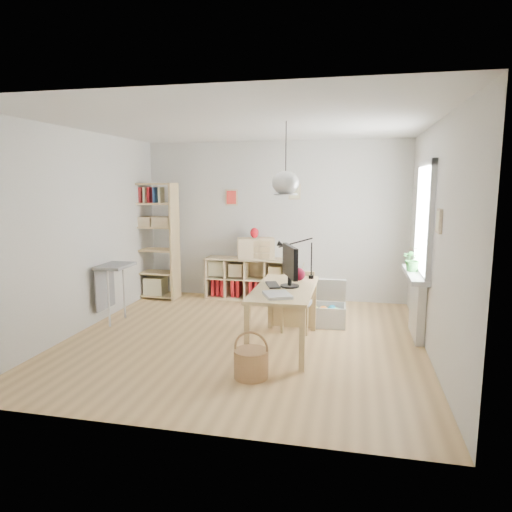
% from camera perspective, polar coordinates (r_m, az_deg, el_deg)
% --- Properties ---
extents(ground, '(4.50, 4.50, 0.00)m').
position_cam_1_polar(ground, '(5.99, -1.57, -10.39)').
color(ground, tan).
rests_on(ground, ground).
extents(room_shell, '(4.50, 4.50, 4.50)m').
position_cam_1_polar(room_shell, '(5.39, 3.72, 9.11)').
color(room_shell, white).
rests_on(room_shell, ground).
extents(window_unit, '(0.07, 1.16, 1.46)m').
position_cam_1_polar(window_unit, '(6.16, 20.40, 4.37)').
color(window_unit, white).
rests_on(window_unit, ground).
extents(radiator, '(0.10, 0.80, 0.80)m').
position_cam_1_polar(radiator, '(6.34, 19.50, -6.02)').
color(radiator, silver).
rests_on(radiator, ground).
extents(windowsill, '(0.22, 1.20, 0.06)m').
position_cam_1_polar(windowsill, '(6.24, 19.26, -2.19)').
color(windowsill, silver).
rests_on(windowsill, radiator).
extents(desk, '(0.70, 1.50, 0.75)m').
position_cam_1_polar(desk, '(5.55, 3.57, -4.89)').
color(desk, '#DDBA7F').
rests_on(desk, ground).
extents(cube_shelf, '(1.40, 0.38, 0.72)m').
position_cam_1_polar(cube_shelf, '(7.96, -1.32, -3.21)').
color(cube_shelf, beige).
rests_on(cube_shelf, ground).
extents(tall_bookshelf, '(0.80, 0.38, 2.00)m').
position_cam_1_polar(tall_bookshelf, '(8.08, -12.68, 2.43)').
color(tall_bookshelf, '#DDBA7F').
rests_on(tall_bookshelf, ground).
extents(side_table, '(0.40, 0.55, 0.85)m').
position_cam_1_polar(side_table, '(6.87, -17.63, -2.48)').
color(side_table, gray).
rests_on(side_table, ground).
extents(chair, '(0.43, 0.43, 0.80)m').
position_cam_1_polar(chair, '(6.27, 5.31, -5.16)').
color(chair, gray).
rests_on(chair, ground).
extents(wicker_basket, '(0.36, 0.36, 0.50)m').
position_cam_1_polar(wicker_basket, '(4.85, -0.61, -13.16)').
color(wicker_basket, '#AC7B4E').
rests_on(wicker_basket, ground).
extents(storage_chest, '(0.60, 0.67, 0.61)m').
position_cam_1_polar(storage_chest, '(6.63, 8.68, -6.73)').
color(storage_chest, silver).
rests_on(storage_chest, ground).
extents(monitor, '(0.26, 0.56, 0.51)m').
position_cam_1_polar(monitor, '(5.51, 4.26, -0.98)').
color(monitor, black).
rests_on(monitor, desk).
extents(keyboard, '(0.25, 0.38, 0.02)m').
position_cam_1_polar(keyboard, '(5.62, 2.10, -3.63)').
color(keyboard, black).
rests_on(keyboard, desk).
extents(task_lamp, '(0.48, 0.18, 0.51)m').
position_cam_1_polar(task_lamp, '(5.98, 4.67, 0.41)').
color(task_lamp, black).
rests_on(task_lamp, desk).
extents(yarn_ball, '(0.17, 0.17, 0.17)m').
position_cam_1_polar(yarn_ball, '(5.91, 5.36, -2.30)').
color(yarn_ball, '#440911').
rests_on(yarn_ball, desk).
extents(paper_tray, '(0.39, 0.42, 0.03)m').
position_cam_1_polar(paper_tray, '(5.10, 2.69, -4.88)').
color(paper_tray, silver).
rests_on(paper_tray, desk).
extents(drawer_chest, '(0.67, 0.46, 0.35)m').
position_cam_1_polar(drawer_chest, '(7.77, -0.03, 0.97)').
color(drawer_chest, beige).
rests_on(drawer_chest, cube_shelf).
extents(red_vase, '(0.15, 0.15, 0.17)m').
position_cam_1_polar(red_vase, '(7.74, -0.20, 2.91)').
color(red_vase, maroon).
rests_on(red_vase, drawer_chest).
extents(potted_plant, '(0.33, 0.30, 0.32)m').
position_cam_1_polar(potted_plant, '(6.28, 19.09, -0.35)').
color(potted_plant, '#2B732E').
rests_on(potted_plant, windowsill).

